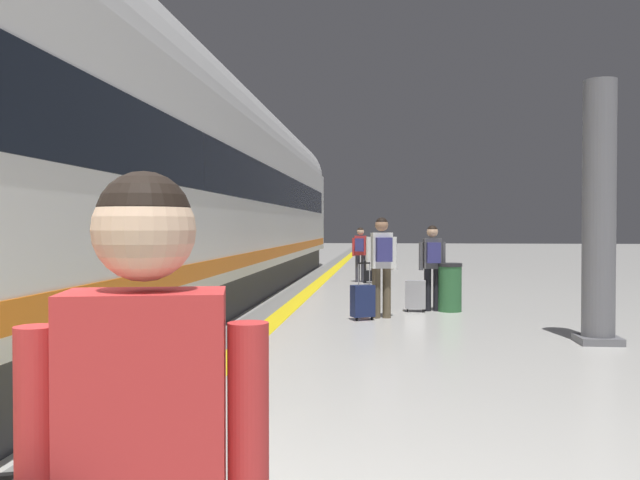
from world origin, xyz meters
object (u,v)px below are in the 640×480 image
Objects in this scene: passenger_near at (382,258)px; waste_bin at (450,287)px; passenger_far at (360,250)px; suitcase_far at (371,271)px; platform_pillar at (599,218)px; high_speed_train at (123,167)px; suitcase_mid at (415,295)px; passenger_mid at (432,260)px; suitcase_near at (363,301)px.

passenger_near is 1.75m from waste_bin.
passenger_far is 2.47× the size of suitcase_far.
high_speed_train is at bearing 177.09° from platform_pillar.
passenger_near is 3.78m from platform_pillar.
suitcase_mid is at bearing 31.96° from high_speed_train.
passenger_near reaches higher than passenger_mid.
suitcase_near is at bearing -140.07° from passenger_near.
waste_bin is (-1.70, 3.28, -1.27)m from platform_pillar.
suitcase_mid is at bearing 126.46° from platform_pillar.
suitcase_near is 2.07m from waste_bin.
suitcase_far reaches higher than suitcase_mid.
passenger_mid is (1.27, 1.34, 0.63)m from suitcase_near.
suitcase_near is 1.68× the size of suitcase_mid.
suitcase_mid is at bearing -170.81° from waste_bin.
passenger_far is (-1.28, 6.49, 0.61)m from suitcase_mid.
suitcase_far is 6.30m from waste_bin.
passenger_far is 0.73m from suitcase_far.
passenger_near is at bearing -123.52° from suitcase_mid.
suitcase_far is at bearing 104.69° from waste_bin.
passenger_mid is 2.75× the size of suitcase_mid.
suitcase_near is 0.28× the size of platform_pillar.
passenger_far is 6.69m from waste_bin.
suitcase_near reaches higher than waste_bin.
suitcase_near is at bearing 149.27° from platform_pillar.
passenger_far is at bearing 104.08° from passenger_mid.
passenger_near is (3.90, 1.88, -1.46)m from high_speed_train.
passenger_far is at bearing 106.74° from waste_bin.
platform_pillar is at bearing -70.62° from suitcase_far.
platform_pillar reaches higher than passenger_mid.
suitcase_mid is at bearing 56.48° from passenger_near.
suitcase_mid is at bearing -78.89° from passenger_far.
suitcase_mid is 6.65m from passenger_far.
waste_bin is (1.60, -6.09, 0.11)m from suitcase_far.
passenger_near is at bearing -84.99° from passenger_far.
high_speed_train is 20.71× the size of passenger_near.
suitcase_far is (-1.27, 6.07, -0.62)m from passenger_mid.
passenger_mid is at bearing -78.16° from suitcase_far.
suitcase_far is at bearing 101.84° from passenger_mid.
suitcase_far is (-0.00, 7.41, 0.01)m from suitcase_near.
passenger_mid is (0.95, 1.07, -0.08)m from passenger_near.
passenger_near reaches higher than suitcase_far.
passenger_near is at bearing 25.75° from high_speed_train.
suitcase_far is 10.03m from platform_pillar.
waste_bin is at bearing 117.40° from platform_pillar.
passenger_far is 10.35m from platform_pillar.
suitcase_near reaches higher than suitcase_far.
platform_pillar is 3.96× the size of waste_bin.
passenger_mid is at bearing 48.41° from passenger_near.
suitcase_far is at bearing 98.73° from suitcase_mid.
platform_pillar is (3.62, -9.67, 0.80)m from passenger_far.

